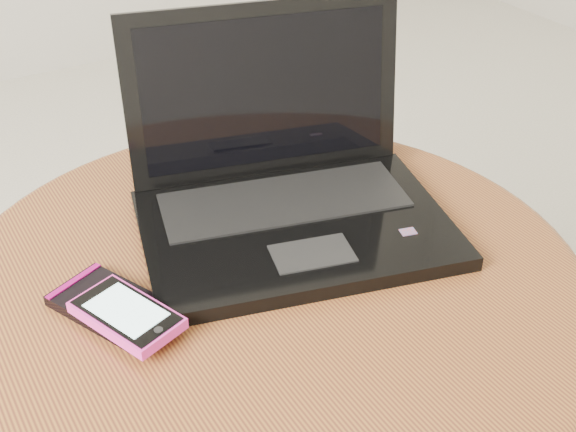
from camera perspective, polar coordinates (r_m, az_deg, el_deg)
table at (r=0.85m, az=-1.43°, el=-10.08°), size 0.66×0.66×0.53m
laptop at (r=0.83m, az=-0.15°, el=2.17°), size 0.38×0.33×0.22m
phone_black at (r=0.74m, az=-12.88°, el=-6.71°), size 0.11×0.14×0.01m
phone_pink at (r=0.71m, az=-12.04°, el=-7.28°), size 0.09×0.12×0.01m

